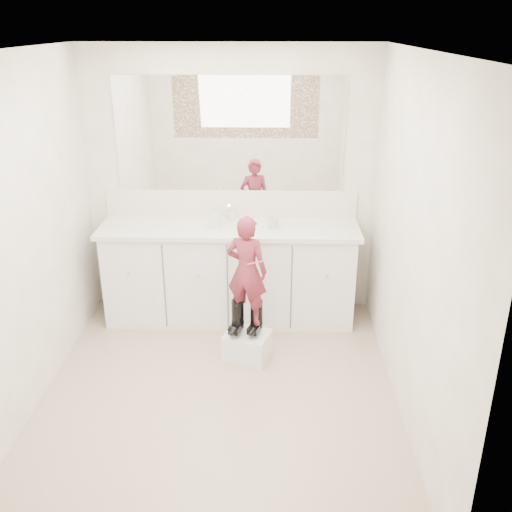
{
  "coord_description": "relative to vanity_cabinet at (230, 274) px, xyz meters",
  "views": [
    {
      "loc": [
        0.38,
        -3.49,
        2.56
      ],
      "look_at": [
        0.26,
        0.6,
        0.87
      ],
      "focal_mm": 40.0,
      "sensor_mm": 36.0,
      "label": 1
    }
  ],
  "objects": [
    {
      "name": "wall_front",
      "position": [
        0.0,
        -2.73,
        0.77
      ],
      "size": [
        2.6,
        0.0,
        2.6
      ],
      "primitive_type": "plane",
      "rotation": [
        -1.57,
        0.0,
        0.0
      ],
      "color": "#BDB5A2",
      "rests_on": "floor"
    },
    {
      "name": "cup",
      "position": [
        0.39,
        -0.02,
        0.51
      ],
      "size": [
        0.13,
        0.13,
        0.1
      ],
      "primitive_type": "imported",
      "rotation": [
        0.0,
        0.0,
        0.31
      ],
      "color": "beige",
      "rests_on": "countertop"
    },
    {
      "name": "dot_panel",
      "position": [
        0.0,
        -2.71,
        1.22
      ],
      "size": [
        2.0,
        0.01,
        1.2
      ],
      "primitive_type": "cube",
      "color": "#472819",
      "rests_on": "wall_front"
    },
    {
      "name": "mirror",
      "position": [
        0.0,
        0.26,
        1.22
      ],
      "size": [
        2.0,
        0.02,
        1.0
      ],
      "primitive_type": "cube",
      "color": "white",
      "rests_on": "wall_back"
    },
    {
      "name": "wall_right",
      "position": [
        1.3,
        -1.23,
        0.78
      ],
      "size": [
        0.0,
        3.0,
        3.0
      ],
      "primitive_type": "plane",
      "rotation": [
        1.57,
        0.0,
        -1.57
      ],
      "color": "#BDB5A2",
      "rests_on": "floor"
    },
    {
      "name": "ceiling",
      "position": [
        0.0,
        -1.23,
        1.97
      ],
      "size": [
        3.0,
        3.0,
        0.0
      ],
      "primitive_type": "plane",
      "rotation": [
        3.14,
        0.0,
        0.0
      ],
      "color": "white",
      "rests_on": "wall_back"
    },
    {
      "name": "soap_bottle",
      "position": [
        -0.12,
        -0.02,
        0.56
      ],
      "size": [
        0.09,
        0.1,
        0.19
      ],
      "primitive_type": "imported",
      "rotation": [
        0.0,
        0.0,
        0.08
      ],
      "color": "beige",
      "rests_on": "countertop"
    },
    {
      "name": "step_stool",
      "position": [
        0.19,
        -0.7,
        -0.31
      ],
      "size": [
        0.42,
        0.38,
        0.22
      ],
      "primitive_type": "cube",
      "rotation": [
        0.0,
        0.0,
        -0.31
      ],
      "color": "silver",
      "rests_on": "floor"
    },
    {
      "name": "wall_left",
      "position": [
        -1.3,
        -1.23,
        0.78
      ],
      "size": [
        0.0,
        3.0,
        3.0
      ],
      "primitive_type": "plane",
      "rotation": [
        1.57,
        0.0,
        1.57
      ],
      "color": "#BDB5A2",
      "rests_on": "floor"
    },
    {
      "name": "wall_back",
      "position": [
        0.0,
        0.27,
        0.77
      ],
      "size": [
        2.6,
        0.0,
        2.6
      ],
      "primitive_type": "plane",
      "rotation": [
        1.57,
        0.0,
        0.0
      ],
      "color": "#BDB5A2",
      "rests_on": "floor"
    },
    {
      "name": "countertop",
      "position": [
        0.0,
        -0.01,
        0.45
      ],
      "size": [
        2.28,
        0.58,
        0.04
      ],
      "primitive_type": "cube",
      "color": "beige",
      "rests_on": "vanity_cabinet"
    },
    {
      "name": "boot_right",
      "position": [
        0.26,
        -0.68,
        -0.06
      ],
      "size": [
        0.16,
        0.21,
        0.29
      ],
      "primitive_type": null,
      "rotation": [
        0.0,
        0.0,
        -0.31
      ],
      "color": "black",
      "rests_on": "step_stool"
    },
    {
      "name": "backsplash",
      "position": [
        0.0,
        0.26,
        0.59
      ],
      "size": [
        2.28,
        0.03,
        0.25
      ],
      "primitive_type": "cube",
      "color": "beige",
      "rests_on": "countertop"
    },
    {
      "name": "faucet",
      "position": [
        0.0,
        0.15,
        0.52
      ],
      "size": [
        0.08,
        0.08,
        0.1
      ],
      "primitive_type": "cylinder",
      "color": "silver",
      "rests_on": "countertop"
    },
    {
      "name": "toddler",
      "position": [
        0.19,
        -0.68,
        0.34
      ],
      "size": [
        0.38,
        0.3,
        0.89
      ],
      "primitive_type": "imported",
      "rotation": [
        0.0,
        0.0,
        2.83
      ],
      "color": "#B1364E",
      "rests_on": "step_stool"
    },
    {
      "name": "floor",
      "position": [
        0.0,
        -1.23,
        -0.42
      ],
      "size": [
        3.0,
        3.0,
        0.0
      ],
      "primitive_type": "plane",
      "color": "#947D61",
      "rests_on": "ground"
    },
    {
      "name": "boot_left",
      "position": [
        0.11,
        -0.68,
        -0.06
      ],
      "size": [
        0.16,
        0.21,
        0.29
      ],
      "primitive_type": null,
      "rotation": [
        0.0,
        0.0,
        -0.31
      ],
      "color": "black",
      "rests_on": "step_stool"
    },
    {
      "name": "vanity_cabinet",
      "position": [
        0.0,
        0.0,
        0.0
      ],
      "size": [
        2.2,
        0.55,
        0.85
      ],
      "primitive_type": "cube",
      "color": "silver",
      "rests_on": "floor"
    },
    {
      "name": "toothbrush",
      "position": [
        0.26,
        -0.76,
        0.45
      ],
      "size": [
        0.13,
        0.05,
        0.06
      ],
      "primitive_type": "cylinder",
      "rotation": [
        0.0,
        1.22,
        -0.31
      ],
      "color": "#CB4F7B",
      "rests_on": "toddler"
    }
  ]
}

